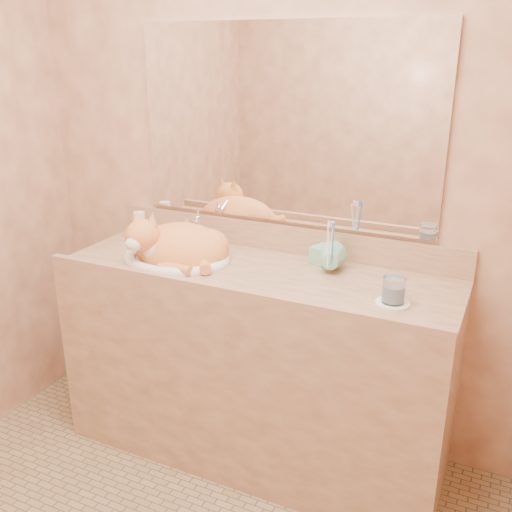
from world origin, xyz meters
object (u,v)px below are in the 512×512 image
at_px(sink_basin, 176,243).
at_px(toothbrush_cup, 330,263).
at_px(soap_dispenser, 316,247).
at_px(cat, 176,245).
at_px(water_glass, 394,290).
at_px(vanity_counter, 255,364).

bearing_deg(sink_basin, toothbrush_cup, 19.90).
bearing_deg(sink_basin, soap_dispenser, 29.37).
bearing_deg(sink_basin, cat, -31.12).
relative_size(soap_dispenser, water_glass, 1.78).
height_order(vanity_counter, cat, cat).
height_order(sink_basin, water_glass, sink_basin).
distance_m(vanity_counter, cat, 0.60).
xyz_separation_m(vanity_counter, water_glass, (0.57, -0.09, 0.48)).
bearing_deg(water_glass, soap_dispenser, 146.46).
relative_size(sink_basin, water_glass, 5.00).
bearing_deg(soap_dispenser, cat, -139.83).
bearing_deg(vanity_counter, sink_basin, -176.79).
bearing_deg(water_glass, toothbrush_cup, 150.14).
bearing_deg(toothbrush_cup, soap_dispenser, 136.49).
relative_size(vanity_counter, water_glass, 17.43).
bearing_deg(cat, water_glass, -8.37).
distance_m(toothbrush_cup, water_glass, 0.33).
bearing_deg(toothbrush_cup, sink_basin, -171.66).
bearing_deg(cat, vanity_counter, -0.21).
bearing_deg(toothbrush_cup, vanity_counter, -165.41).
xyz_separation_m(sink_basin, soap_dispenser, (0.55, 0.18, 0.01)).
bearing_deg(soap_dispenser, sink_basin, -140.58).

